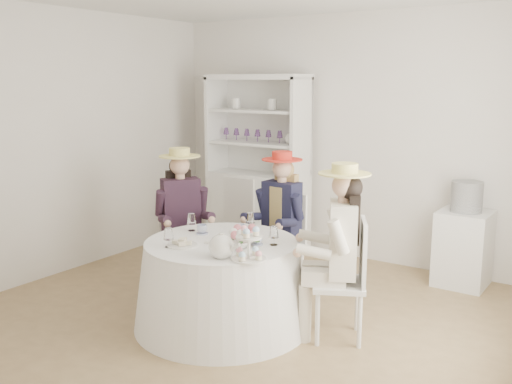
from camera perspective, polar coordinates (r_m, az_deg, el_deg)
The scene contains 21 objects.
ground at distance 5.04m, azimuth -0.65°, elevation -11.97°, with size 4.50×4.50×0.00m, color olive.
wall_back at distance 6.42m, azimuth 9.57°, elevation 5.33°, with size 4.50×4.50×0.00m, color silver.
wall_front at distance 3.27m, azimuth -21.07°, elevation -0.69°, with size 4.50×4.50×0.00m, color silver.
wall_left at distance 6.24m, azimuth -18.01°, elevation 4.78°, with size 4.50×4.50×0.00m, color silver.
tea_table at distance 4.70m, azimuth -3.42°, elevation -9.13°, with size 1.43×1.43×0.71m.
hutch at distance 6.74m, azimuth 0.24°, elevation 0.41°, with size 1.33×0.75×2.05m.
side_table at distance 5.93m, azimuth 20.00°, elevation -5.32°, with size 0.47×0.47×0.74m, color silver.
hatbox at distance 5.81m, azimuth 20.33°, elevation -0.44°, with size 0.29×0.29×0.29m, color black.
guest_left at distance 5.43m, azimuth -7.45°, elevation -1.87°, with size 0.58×0.55×1.36m.
guest_mid at distance 5.35m, azimuth 2.46°, elevation -2.11°, with size 0.49×0.51×1.33m.
guest_right at distance 4.37m, azimuth 8.34°, elevation -4.95°, with size 0.58×0.53×1.38m.
spare_chair at distance 6.17m, azimuth -1.12°, elevation -2.56°, with size 0.40×0.40×0.97m.
teacup_a at distance 4.81m, azimuth -5.42°, elevation -3.80°, with size 0.09×0.09×0.07m, color white.
teacup_b at distance 4.83m, azimuth -1.50°, elevation -3.72°, with size 0.07×0.07×0.06m, color white.
teacup_c at distance 4.48m, azimuth 0.14°, elevation -4.93°, with size 0.08×0.08×0.06m, color white.
flower_bowl at distance 4.41m, azimuth -1.80°, elevation -5.25°, with size 0.22×0.22×0.06m, color white.
flower_arrangement at distance 4.46m, azimuth -1.15°, elevation -4.23°, with size 0.18×0.19×0.07m.
table_teapot at distance 4.16m, azimuth -3.45°, elevation -5.47°, with size 0.26×0.19×0.20m.
sandwich_plate at distance 4.50m, azimuth -7.40°, elevation -5.19°, with size 0.24×0.24×0.05m.
cupcake_stand at distance 4.10m, azimuth -0.72°, elevation -5.64°, with size 0.25×0.25×0.24m.
stemware_set at distance 4.57m, azimuth -3.48°, elevation -4.04°, with size 0.90×0.86×0.15m.
Camera 1 is at (2.64, -3.82, 1.97)m, focal length 40.00 mm.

